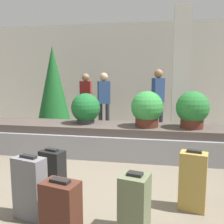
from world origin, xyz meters
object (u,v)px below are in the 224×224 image
(pillar, at_px, (181,73))
(traveler_2, at_px, (86,96))
(potted_plant_0, at_px, (147,109))
(decorated_tree, at_px, (53,87))
(suitcase_3, at_px, (30,188))
(traveler_1, at_px, (104,97))
(suitcase_2, at_px, (53,170))
(suitcase_1, at_px, (193,181))
(potted_plant_1, at_px, (192,110))
(potted_plant_2, at_px, (86,109))
(suitcase_4, at_px, (135,204))
(suitcase_5, at_px, (61,210))
(traveler_0, at_px, (158,94))

(pillar, xyz_separation_m, traveler_2, (-2.64, 0.73, -0.65))
(potted_plant_0, relative_size, traveler_2, 0.42)
(decorated_tree, bearing_deg, pillar, 3.00)
(suitcase_3, xyz_separation_m, decorated_tree, (-1.38, 3.87, 0.90))
(potted_plant_0, distance_m, traveler_1, 2.37)
(suitcase_2, bearing_deg, decorated_tree, 128.81)
(suitcase_1, relative_size, potted_plant_0, 1.06)
(potted_plant_1, bearing_deg, traveler_1, 136.30)
(suitcase_2, bearing_deg, potted_plant_0, 69.39)
(potted_plant_1, height_order, traveler_2, traveler_2)
(potted_plant_0, bearing_deg, suitcase_1, -71.51)
(potted_plant_2, bearing_deg, suitcase_3, -88.10)
(pillar, height_order, traveler_1, pillar)
(suitcase_4, height_order, suitcase_5, suitcase_4)
(suitcase_1, bearing_deg, suitcase_5, -135.73)
(suitcase_5, height_order, traveler_0, traveler_0)
(decorated_tree, bearing_deg, suitcase_2, -67.29)
(decorated_tree, bearing_deg, suitcase_5, -66.11)
(suitcase_5, relative_size, potted_plant_2, 0.98)
(suitcase_4, bearing_deg, decorated_tree, 136.17)
(potted_plant_0, bearing_deg, suitcase_2, -126.71)
(suitcase_2, bearing_deg, potted_plant_2, 106.99)
(suitcase_4, xyz_separation_m, traveler_0, (0.21, 4.71, 0.73))
(suitcase_4, height_order, traveler_0, traveler_0)
(potted_plant_2, relative_size, traveler_0, 0.35)
(pillar, xyz_separation_m, potted_plant_2, (-1.96, -1.60, -0.72))
(suitcase_2, xyz_separation_m, potted_plant_1, (2.02, 1.63, 0.66))
(suitcase_5, relative_size, potted_plant_1, 0.87)
(potted_plant_0, xyz_separation_m, decorated_tree, (-2.52, 1.55, 0.32))
(potted_plant_1, bearing_deg, potted_plant_0, -178.61)
(suitcase_2, distance_m, suitcase_4, 1.42)
(suitcase_3, bearing_deg, traveler_0, 88.52)
(potted_plant_0, bearing_deg, pillar, 66.84)
(pillar, relative_size, suitcase_5, 5.37)
(suitcase_4, distance_m, potted_plant_1, 2.62)
(suitcase_3, bearing_deg, suitcase_4, 11.45)
(potted_plant_0, xyz_separation_m, traveler_2, (-1.90, 2.45, 0.03))
(potted_plant_1, height_order, decorated_tree, decorated_tree)
(suitcase_3, height_order, traveler_1, traveler_1)
(suitcase_5, height_order, traveler_2, traveler_2)
(suitcase_4, relative_size, traveler_2, 0.39)
(pillar, distance_m, suitcase_4, 4.37)
(suitcase_1, distance_m, traveler_0, 4.22)
(pillar, bearing_deg, potted_plant_1, -87.17)
(traveler_0, bearing_deg, traveler_2, 140.69)
(traveler_1, xyz_separation_m, decorated_tree, (-1.26, -0.45, 0.28))
(suitcase_4, height_order, potted_plant_2, potted_plant_2)
(suitcase_1, xyz_separation_m, suitcase_3, (-1.75, -0.50, -0.00))
(suitcase_2, distance_m, potted_plant_2, 1.83)
(suitcase_3, xyz_separation_m, suitcase_4, (1.14, -0.06, -0.04))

